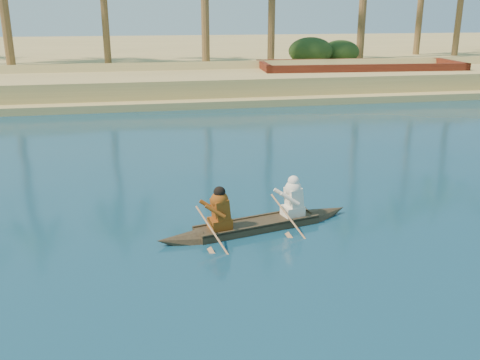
{
  "coord_description": "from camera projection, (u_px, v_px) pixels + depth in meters",
  "views": [
    {
      "loc": [
        -7.06,
        -4.25,
        4.77
      ],
      "look_at": [
        -4.73,
        7.49,
        0.94
      ],
      "focal_mm": 40.0,
      "sensor_mm": 36.0,
      "label": 1
    }
  ],
  "objects": [
    {
      "name": "shrub_cluster",
      "position": [
        240.0,
        65.0,
        35.79
      ],
      "size": [
        100.0,
        6.0,
        2.4
      ],
      "primitive_type": null,
      "color": "#193513",
      "rests_on": "ground"
    },
    {
      "name": "barge_mid",
      "position": [
        359.0,
        78.0,
        32.96
      ],
      "size": [
        12.45,
        4.92,
        2.03
      ],
      "rotation": [
        0.0,
        0.0,
        -0.07
      ],
      "color": "maroon",
      "rests_on": "ground"
    },
    {
      "name": "sandy_embankment",
      "position": [
        208.0,
        56.0,
        50.37
      ],
      "size": [
        150.0,
        51.0,
        1.5
      ],
      "color": "tan",
      "rests_on": "ground"
    },
    {
      "name": "canoe",
      "position": [
        257.0,
        218.0,
        12.09
      ],
      "size": [
        4.76,
        1.74,
        1.31
      ],
      "rotation": [
        0.0,
        0.0,
        0.24
      ],
      "color": "#3F3622",
      "rests_on": "ground"
    }
  ]
}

